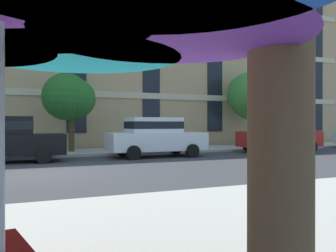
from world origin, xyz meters
The scene contains 8 objects.
ground_plane centered at (0.00, 0.00, 0.00)m, with size 120.00×120.00×0.00m, color #38383A.
sidewalk_far centered at (0.00, 6.80, 0.06)m, with size 56.00×3.60×0.12m, color #B2ADA3.
apartment_building centered at (0.00, 14.99, 6.40)m, with size 44.73×12.08×12.80m.
sedan_black centered at (-1.27, 3.70, 0.95)m, with size 4.40×1.98×1.78m.
sedan_white centered at (4.97, 3.70, 0.95)m, with size 4.40×1.98×1.78m.
sedan_red centered at (11.98, 3.70, 0.95)m, with size 4.40×1.98×1.78m.
street_tree_middle centered at (1.65, 6.83, 2.75)m, with size 2.61×2.36×4.03m.
street_tree_right centered at (12.81, 7.33, 3.24)m, with size 3.03×2.83×4.74m.
Camera 1 is at (-0.65, -11.05, 1.49)m, focal length 37.31 mm.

